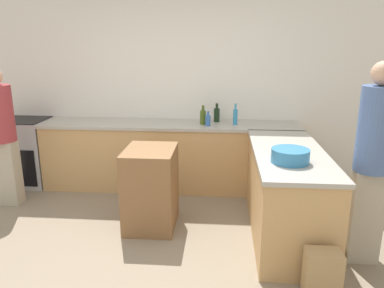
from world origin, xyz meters
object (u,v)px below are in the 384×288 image
object	(u,v)px
water_bottle_blue	(208,120)
paper_bag	(322,274)
dish_soap_bottle	(235,116)
wine_bottle_dark	(217,114)
island_table	(151,188)
person_at_peninsula	(373,157)
olive_oil_bottle	(203,117)
range_oven	(27,152)
person_by_range	(1,133)
mixing_bowl	(290,156)

from	to	relation	value
water_bottle_blue	paper_bag	distance (m)	2.41
dish_soap_bottle	wine_bottle_dark	bearing A→B (deg)	147.28
island_table	person_at_peninsula	bearing A→B (deg)	-14.19
olive_oil_bottle	range_oven	bearing A→B (deg)	179.05
olive_oil_bottle	person_at_peninsula	distance (m)	2.20
wine_bottle_dark	water_bottle_blue	bearing A→B (deg)	-112.16
water_bottle_blue	person_by_range	bearing A→B (deg)	-166.24
olive_oil_bottle	person_at_peninsula	bearing A→B (deg)	-46.18
range_oven	dish_soap_bottle	bearing A→B (deg)	-0.37
water_bottle_blue	wine_bottle_dark	xyz separation A→B (m)	(0.11, 0.26, 0.02)
range_oven	olive_oil_bottle	world-z (taller)	olive_oil_bottle
water_bottle_blue	person_by_range	size ratio (longest dim) A/B	0.11
range_oven	person_by_range	world-z (taller)	person_by_range
island_table	paper_bag	world-z (taller)	island_table
olive_oil_bottle	wine_bottle_dark	bearing A→B (deg)	45.45
water_bottle_blue	dish_soap_bottle	bearing A→B (deg)	16.73
range_oven	wine_bottle_dark	world-z (taller)	wine_bottle_dark
range_oven	water_bottle_blue	world-z (taller)	water_bottle_blue
person_by_range	island_table	bearing A→B (deg)	-12.54
dish_soap_bottle	person_by_range	xyz separation A→B (m)	(-2.75, -0.69, -0.10)
person_by_range	wine_bottle_dark	bearing A→B (deg)	18.66
person_at_peninsula	wine_bottle_dark	bearing A→B (deg)	127.40
dish_soap_bottle	range_oven	bearing A→B (deg)	179.63
mixing_bowl	person_by_range	size ratio (longest dim) A/B	0.20
olive_oil_bottle	water_bottle_blue	world-z (taller)	olive_oil_bottle
range_oven	olive_oil_bottle	size ratio (longest dim) A/B	3.65
range_oven	person_by_range	size ratio (longest dim) A/B	0.55
dish_soap_bottle	paper_bag	bearing A→B (deg)	-73.98
paper_bag	water_bottle_blue	bearing A→B (deg)	115.11
range_oven	person_at_peninsula	distance (m)	4.32
person_at_peninsula	water_bottle_blue	bearing A→B (deg)	134.00
paper_bag	mixing_bowl	bearing A→B (deg)	106.54
dish_soap_bottle	olive_oil_bottle	bearing A→B (deg)	-176.90
mixing_bowl	dish_soap_bottle	bearing A→B (deg)	105.80
wine_bottle_dark	person_by_range	size ratio (longest dim) A/B	0.15
person_by_range	paper_bag	distance (m)	3.75
range_oven	island_table	world-z (taller)	range_oven
island_table	mixing_bowl	xyz separation A→B (m)	(1.34, -0.44, 0.52)
olive_oil_bottle	person_at_peninsula	world-z (taller)	person_at_peninsula
mixing_bowl	paper_bag	world-z (taller)	mixing_bowl
island_table	wine_bottle_dark	size ratio (longest dim) A/B	3.46
island_table	wine_bottle_dark	world-z (taller)	wine_bottle_dark
mixing_bowl	dish_soap_bottle	size ratio (longest dim) A/B	1.24
water_bottle_blue	paper_bag	bearing A→B (deg)	-64.89
range_oven	paper_bag	bearing A→B (deg)	-32.18
person_by_range	water_bottle_blue	bearing A→B (deg)	13.76
paper_bag	person_at_peninsula	bearing A→B (deg)	49.13
island_table	person_at_peninsula	size ratio (longest dim) A/B	0.48
dish_soap_bottle	person_by_range	bearing A→B (deg)	-165.86
island_table	paper_bag	xyz separation A→B (m)	(1.53, -1.07, -0.23)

